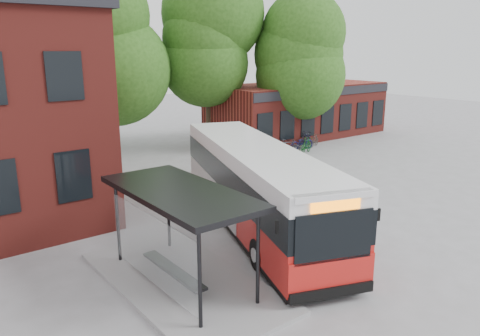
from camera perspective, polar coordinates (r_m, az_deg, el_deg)
ground at (r=17.41m, az=4.18°, el=-8.24°), size 100.00×100.00×0.00m
shop_row at (r=36.85m, az=7.10°, el=7.04°), size 14.00×6.20×4.00m
bus_shelter at (r=13.63m, az=-7.18°, el=-8.35°), size 3.60×7.00×2.90m
bike_rail at (r=30.41m, az=4.62°, el=2.06°), size 5.20×0.10×0.38m
tree_1 at (r=31.23m, az=-15.87°, el=11.18°), size 7.92×7.92×10.40m
tree_2 at (r=33.65m, az=-3.90°, el=12.40°), size 7.92×7.92×11.00m
tree_3 at (r=33.78m, az=7.21°, el=10.87°), size 7.04×7.04×9.28m
city_bus at (r=17.81m, az=1.94°, el=-2.33°), size 6.74×12.46×3.13m
bicycle_0 at (r=29.41m, az=0.91°, el=2.09°), size 1.56×0.68×0.80m
bicycle_1 at (r=29.79m, az=1.21°, el=2.51°), size 1.81×1.18×1.06m
bicycle_2 at (r=29.75m, az=5.14°, el=2.34°), size 1.94×1.25×0.96m
bicycle_3 at (r=29.98m, az=5.82°, el=2.52°), size 1.82×1.18×1.06m
bicycle_4 at (r=30.11m, az=4.76°, el=2.43°), size 1.78×0.88×0.89m
bicycle_5 at (r=30.78m, az=8.06°, el=2.74°), size 1.78×1.12×1.04m
bicycle_6 at (r=31.84m, az=7.55°, el=3.10°), size 1.91×0.79×0.98m
bicycle_7 at (r=32.69m, az=7.93°, el=3.47°), size 1.87×1.04×1.08m
bicycle_extra_0 at (r=33.02m, az=9.07°, el=3.37°), size 1.52×0.96×0.88m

